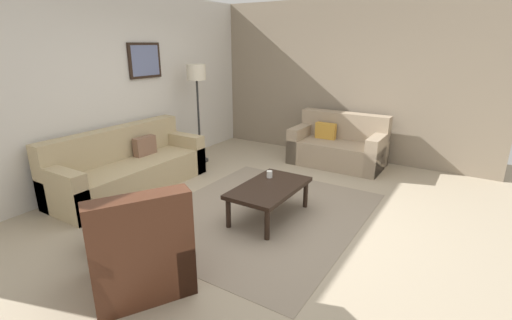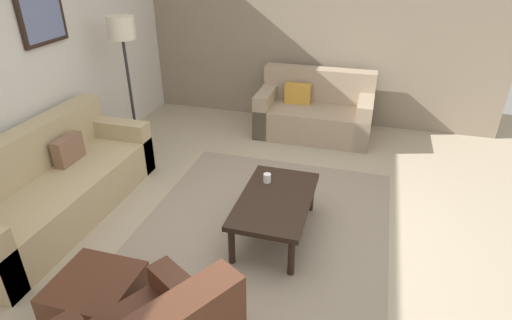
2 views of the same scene
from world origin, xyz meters
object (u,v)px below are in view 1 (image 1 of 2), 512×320
lamp_standing (197,82)px  armchair_leather (139,256)px  ottoman (125,226)px  coffee_table (269,190)px  couch_loveseat (339,147)px  cup (269,174)px  framed_artwork (145,61)px  couch_main (127,169)px

lamp_standing → armchair_leather: bearing=-147.6°
armchair_leather → lamp_standing: 3.75m
ottoman → coffee_table: bearing=-35.8°
couch_loveseat → cup: bearing=176.9°
couch_loveseat → framed_artwork: 3.56m
ottoman → framed_artwork: (1.93, 1.66, 1.58)m
ottoman → cup: bearing=-27.5°
couch_loveseat → framed_artwork: size_ratio=2.52×
cup → lamp_standing: 2.47m
armchair_leather → cup: bearing=-3.3°
ottoman → lamp_standing: lamp_standing is taller
lamp_standing → framed_artwork: 0.91m
couch_main → ottoman: (-1.06, -1.26, -0.10)m
couch_main → coffee_table: couch_main is taller
lamp_standing → couch_loveseat: bearing=-60.7°
couch_main → framed_artwork: framed_artwork is taller
ottoman → cup: (1.60, -0.84, 0.25)m
couch_main → cup: 2.17m
ottoman → lamp_standing: size_ratio=0.33×
cup → lamp_standing: (1.01, 2.04, 0.95)m
armchair_leather → ottoman: size_ratio=1.95×
coffee_table → cup: bearing=30.2°
ottoman → framed_artwork: 3.00m
couch_main → coffee_table: (0.30, -2.24, 0.06)m
lamp_standing → cup: bearing=-116.4°
couch_loveseat → coffee_table: size_ratio=1.42×
couch_main → ottoman: size_ratio=4.10×
couch_main → armchair_leather: armchair_leather is taller
coffee_table → cup: cup is taller
lamp_standing → couch_main: bearing=177.7°
couch_main → lamp_standing: 1.91m
couch_loveseat → armchair_leather: bearing=176.8°
couch_loveseat → lamp_standing: lamp_standing is taller
couch_loveseat → cup: size_ratio=17.89×
couch_loveseat → coffee_table: 2.47m
couch_loveseat → armchair_leather: (-4.24, 0.24, 0.01)m
coffee_table → cup: (0.25, 0.14, 0.10)m
couch_main → lamp_standing: bearing=-2.3°
couch_main → cup: bearing=-75.5°
couch_main → coffee_table: bearing=-82.5°
coffee_table → lamp_standing: bearing=60.0°
coffee_table → lamp_standing: (1.26, 2.18, 1.05)m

